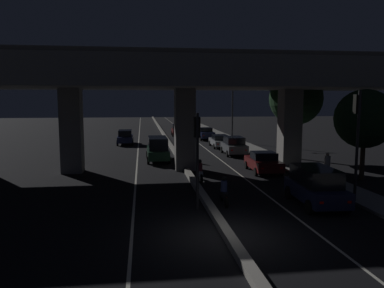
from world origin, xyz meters
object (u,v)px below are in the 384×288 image
Objects in this scene: car_dark_red_sixth at (178,130)px; car_dark_green_lead_oncoming at (158,149)px; motorcycle_red_filtering_far at (187,154)px; car_dark_blue_fifth at (205,134)px; car_silver_fourth at (220,141)px; traffic_light_right_of_median at (357,127)px; motorcycle_black_filtering_near at (224,192)px; street_lamp at (230,108)px; motorcycle_white_filtering_mid at (200,172)px; car_dark_blue_second_oncoming at (125,137)px; pedestrian_on_sidewalk at (327,165)px; traffic_light_left_of_median at (197,144)px; car_grey_third at (234,145)px; car_dark_red_second at (263,162)px; car_dark_blue_lead at (316,185)px.

car_dark_green_lead_oncoming is (-3.94, -22.38, 0.22)m from car_dark_red_sixth.
car_dark_blue_fifth is at bearing -10.41° from motorcycle_red_filtering_far.
car_silver_fourth is at bearing 139.41° from car_dark_green_lead_oncoming.
traffic_light_right_of_median reaches higher than motorcycle_black_filtering_near.
traffic_light_right_of_median is at bearing -93.70° from motorcycle_black_filtering_near.
motorcycle_black_filtering_near is (-6.66, -26.95, -3.60)m from street_lamp.
motorcycle_red_filtering_far reaches higher than motorcycle_white_filtering_mid.
car_silver_fourth is 1.08× the size of car_dark_blue_fifth.
car_dark_blue_fifth is 0.89× the size of car_dark_green_lead_oncoming.
traffic_light_right_of_median is at bearing 23.99° from car_dark_blue_second_oncoming.
traffic_light_right_of_median is 17.45m from car_dark_green_lead_oncoming.
pedestrian_on_sidewalk is (8.43, -0.46, 0.33)m from motorcycle_white_filtering_mid.
street_lamp reaches higher than car_dark_red_sixth.
street_lamp reaches higher than car_dark_green_lead_oncoming.
traffic_light_left_of_median reaches higher than car_dark_blue_second_oncoming.
pedestrian_on_sidewalk is at bearing 32.46° from car_dark_blue_second_oncoming.
motorcycle_black_filtering_near is 5.48m from motorcycle_white_filtering_mid.
car_dark_blue_fifth is 0.96× the size of car_dark_red_sixth.
motorcycle_black_filtering_near reaches higher than car_silver_fourth.
car_dark_red_sixth is at bearing 11.27° from car_grey_third.
car_dark_red_second is at bearing -28.05° from motorcycle_black_filtering_near.
pedestrian_on_sidewalk is (3.63, 5.84, -0.07)m from car_dark_blue_lead.
car_grey_third is 2.40× the size of motorcycle_white_filtering_mid.
car_dark_blue_lead is 1.00× the size of car_dark_red_second.
traffic_light_right_of_median is 1.33× the size of car_dark_blue_lead.
traffic_light_right_of_median is 3.02× the size of motorcycle_black_filtering_near.
car_silver_fourth is at bearing -16.71° from motorcycle_white_filtering_mid.
car_dark_blue_second_oncoming is 2.37× the size of motorcycle_black_filtering_near.
traffic_light_right_of_median is 6.60m from pedestrian_on_sidewalk.
motorcycle_white_filtering_mid is (5.64, -21.08, -0.27)m from car_dark_blue_second_oncoming.
motorcycle_white_filtering_mid is at bearing 138.12° from traffic_light_right_of_median.
car_grey_third is (0.20, 17.40, -0.12)m from car_dark_blue_lead.
street_lamp is 5.34m from car_dark_blue_fifth.
street_lamp is at bearing -147.76° from car_dark_red_sixth.
traffic_light_right_of_median is at bearing -90.28° from street_lamp.
car_dark_blue_second_oncoming is at bearing 14.26° from motorcycle_white_filtering_mid.
car_dark_red_sixth reaches higher than car_dark_red_second.
motorcycle_black_filtering_near is at bearing -174.33° from motorcycle_red_filtering_far.
traffic_light_left_of_median is at bearing 167.57° from car_dark_blue_fifth.
car_dark_green_lead_oncoming reaches higher than car_dark_blue_fifth.
street_lamp is 3.75× the size of motorcycle_black_filtering_near.
car_dark_blue_second_oncoming is at bearing -165.88° from car_dark_green_lead_oncoming.
motorcycle_white_filtering_mid is at bearing 157.16° from car_grey_third.
car_dark_green_lead_oncoming is 2.74× the size of motorcycle_white_filtering_mid.
street_lamp reaches higher than car_grey_third.
motorcycle_red_filtering_far is (-4.74, 14.02, -0.39)m from car_dark_blue_lead.
car_dark_red_second is at bearing -65.41° from motorcycle_white_filtering_mid.
traffic_light_right_of_median is 9.29m from car_dark_red_second.
car_dark_blue_fifth is at bearing -5.32° from motorcycle_black_filtering_near.
motorcycle_white_filtering_mid is (-4.82, -16.83, -0.11)m from car_silver_fourth.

